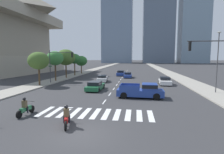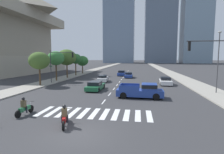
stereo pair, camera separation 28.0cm
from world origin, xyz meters
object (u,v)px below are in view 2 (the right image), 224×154
at_px(traffic_signal_near, 218,59).
at_px(traffic_signal_far, 59,60).
at_px(sedan_white_1, 165,81).
at_px(street_tree_third, 67,57).
at_px(street_lamp_east, 218,58).
at_px(street_tree_nearest, 39,61).
at_px(sedan_white_3, 103,79).
at_px(motorcycle_lead, 24,108).
at_px(pickup_truck, 142,91).
at_px(street_tree_fifth, 82,61).
at_px(street_tree_fourth, 76,59).
at_px(street_tree_second, 56,58).
at_px(motorcycle_third, 65,117).
at_px(sedan_blue_2, 129,75).
at_px(sedan_blue_4, 122,73).
at_px(sedan_green_0, 95,86).

relative_size(traffic_signal_near, traffic_signal_far, 1.10).
bearing_deg(sedan_white_1, street_tree_third, -105.29).
relative_size(traffic_signal_near, street_lamp_east, 0.82).
xyz_separation_m(sedan_white_1, street_tree_nearest, (-20.81, -4.48, 3.57)).
relative_size(sedan_white_3, street_lamp_east, 0.57).
distance_m(motorcycle_lead, pickup_truck, 12.34).
bearing_deg(street_tree_fifth, street_tree_fourth, -90.00).
bearing_deg(street_tree_second, traffic_signal_near, -33.31).
relative_size(motorcycle_third, sedan_blue_2, 0.50).
bearing_deg(traffic_signal_far, traffic_signal_near, -30.26).
bearing_deg(sedan_blue_2, sedan_blue_4, -156.63).
bearing_deg(sedan_blue_4, pickup_truck, -167.53).
bearing_deg(street_lamp_east, traffic_signal_near, -112.42).
distance_m(traffic_signal_far, street_tree_third, 8.56).
relative_size(street_tree_second, street_tree_fourth, 1.04).
height_order(motorcycle_lead, traffic_signal_near, traffic_signal_near).
xyz_separation_m(motorcycle_lead, traffic_signal_near, (16.35, 4.84, 3.95)).
bearing_deg(street_lamp_east, sedan_white_1, 126.58).
bearing_deg(sedan_blue_2, street_tree_second, -58.84).
bearing_deg(street_tree_fifth, pickup_truck, -60.38).
xyz_separation_m(sedan_white_1, sedan_blue_4, (-8.98, 14.75, 0.02)).
bearing_deg(sedan_green_0, sedan_white_1, -56.19).
relative_size(sedan_green_0, sedan_white_1, 1.10).
height_order(motorcycle_third, sedan_white_3, motorcycle_third).
relative_size(motorcycle_lead, street_tree_fifth, 0.42).
relative_size(motorcycle_lead, street_tree_nearest, 0.39).
bearing_deg(street_tree_third, pickup_truck, -46.99).
bearing_deg(street_tree_second, street_tree_third, 90.00).
distance_m(sedan_white_1, traffic_signal_far, 19.14).
bearing_deg(street_lamp_east, street_tree_fifth, 135.82).
distance_m(pickup_truck, sedan_blue_4, 26.10).
height_order(traffic_signal_far, street_lamp_east, street_lamp_east).
bearing_deg(street_tree_second, sedan_white_3, 4.55).
relative_size(motorcycle_lead, sedan_blue_4, 0.46).
xyz_separation_m(sedan_green_0, sedan_blue_4, (1.85, 21.56, 0.04)).
bearing_deg(street_tree_nearest, traffic_signal_near, -21.91).
bearing_deg(traffic_signal_far, sedan_blue_2, 44.70).
bearing_deg(pickup_truck, street_tree_fifth, 121.55).
height_order(sedan_blue_2, street_tree_second, street_tree_second).
distance_m(pickup_truck, street_tree_fifth, 33.65).
bearing_deg(sedan_blue_4, motorcycle_third, -179.06).
bearing_deg(street_tree_second, street_tree_fourth, 90.00).
bearing_deg(pickup_truck, street_lamp_east, 23.32).
bearing_deg(sedan_green_0, sedan_white_3, 6.15).
relative_size(sedan_green_0, street_tree_fourth, 0.86).
bearing_deg(street_tree_fourth, pickup_truck, -54.79).
height_order(pickup_truck, sedan_blue_2, pickup_truck).
height_order(street_tree_nearest, street_tree_fifth, street_tree_nearest).
relative_size(traffic_signal_far, street_tree_second, 1.01).
bearing_deg(street_tree_third, sedan_blue_4, 33.77).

